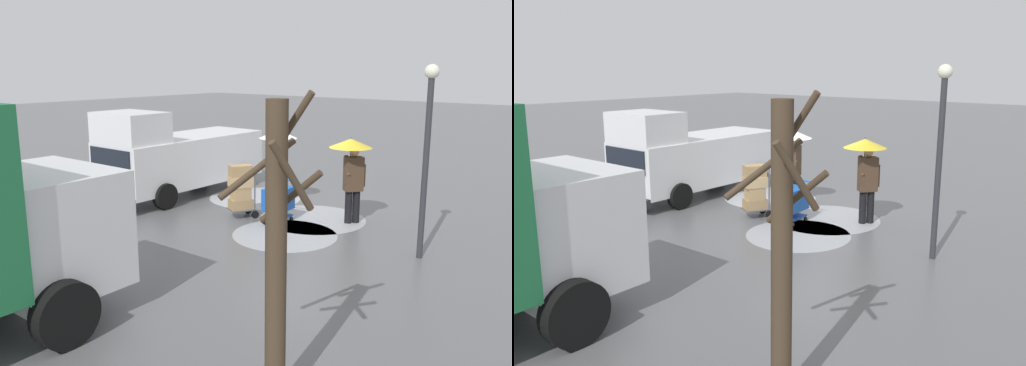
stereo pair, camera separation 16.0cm
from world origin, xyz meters
The scene contains 11 objects.
ground_plane centered at (0.00, 0.00, 0.00)m, with size 90.00×90.00×0.00m, color #5B5B5E.
slush_patch_near_cluster centered at (-0.90, 1.64, 0.00)m, with size 2.43×2.43×0.01m, color #999BA0.
slush_patch_under_van centered at (-0.68, 0.13, 0.00)m, with size 2.69×2.69×0.01m, color #999BA0.
slush_patch_mid_street centered at (1.86, -0.66, 0.00)m, with size 2.69×2.69×0.01m, color #ADAFB5.
cargo_van_parked_right centered at (3.93, 0.50, 1.18)m, with size 2.22×5.35×2.60m.
shopping_cart_vendor centered at (-0.17, 0.91, 0.57)m, with size 0.62×0.86×1.02m.
hand_dolly_boxes centered at (0.85, 1.15, 0.76)m, with size 0.77×0.86×1.36m.
pedestrian_pink_side centered at (0.86, -0.45, 1.57)m, with size 1.04×1.04×2.15m.
pedestrian_black_side centered at (-1.58, -0.17, 1.58)m, with size 1.04×1.04×2.15m.
bare_tree_near centered at (-4.49, 6.77, 1.86)m, with size 1.04×1.02×3.59m.
street_lamp centered at (-3.90, 1.11, 2.37)m, with size 0.28×0.28×3.86m.
Camera 1 is at (-7.79, 11.19, 3.84)m, focal length 37.40 mm.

